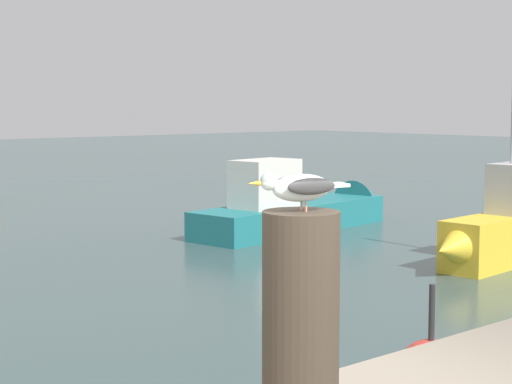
{
  "coord_description": "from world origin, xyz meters",
  "views": [
    {
      "loc": [
        -1.97,
        -2.49,
        2.77
      ],
      "look_at": [
        0.12,
        -0.05,
        2.43
      ],
      "focal_mm": 59.46,
      "sensor_mm": 36.0,
      "label": 1
    }
  ],
  "objects_px": {
    "seagull": "(300,187)",
    "mooring_post": "(301,315)",
    "boat_yellow": "(500,232)",
    "boat_teal": "(308,208)"
  },
  "relations": [
    {
      "from": "boat_yellow",
      "to": "boat_teal",
      "type": "height_order",
      "value": "boat_yellow"
    },
    {
      "from": "boat_yellow",
      "to": "mooring_post",
      "type": "bearing_deg",
      "value": -150.18
    },
    {
      "from": "seagull",
      "to": "boat_yellow",
      "type": "distance_m",
      "value": 12.2
    },
    {
      "from": "seagull",
      "to": "mooring_post",
      "type": "bearing_deg",
      "value": -15.84
    },
    {
      "from": "mooring_post",
      "to": "boat_teal",
      "type": "height_order",
      "value": "mooring_post"
    },
    {
      "from": "mooring_post",
      "to": "boat_yellow",
      "type": "distance_m",
      "value": 12.13
    },
    {
      "from": "seagull",
      "to": "boat_yellow",
      "type": "bearing_deg",
      "value": 29.79
    },
    {
      "from": "boat_yellow",
      "to": "boat_teal",
      "type": "bearing_deg",
      "value": 84.1
    },
    {
      "from": "seagull",
      "to": "boat_yellow",
      "type": "relative_size",
      "value": 0.1
    },
    {
      "from": "mooring_post",
      "to": "boat_yellow",
      "type": "xyz_separation_m",
      "value": [
        10.45,
        5.99,
        -1.43
      ]
    }
  ]
}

